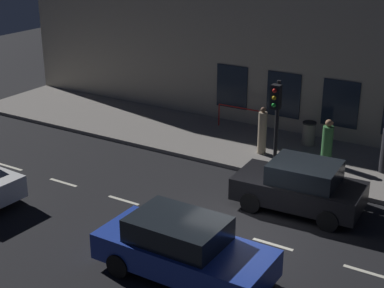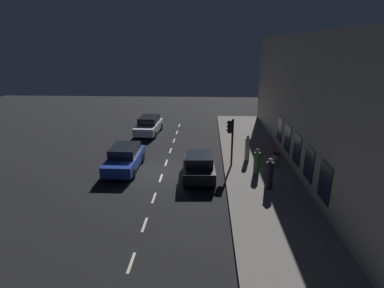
{
  "view_description": "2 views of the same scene",
  "coord_description": "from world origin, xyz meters",
  "px_view_note": "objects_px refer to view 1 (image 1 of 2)",
  "views": [
    {
      "loc": [
        -13.13,
        -6.4,
        8.38
      ],
      "look_at": [
        1.71,
        2.67,
        1.69
      ],
      "focal_mm": 54.38,
      "sensor_mm": 36.0,
      "label": 1
    },
    {
      "loc": [
        2.8,
        -18.41,
        7.95
      ],
      "look_at": [
        1.88,
        0.41,
        1.81
      ],
      "focal_mm": 28.71,
      "sensor_mm": 36.0,
      "label": 2
    }
  ],
  "objects_px": {
    "traffic_light": "(276,109)",
    "pedestrian_2": "(327,144)",
    "parked_car_0": "(183,248)",
    "parked_car_2": "(300,186)",
    "pedestrian_0": "(262,132)",
    "trash_bin": "(309,133)"
  },
  "relations": [
    {
      "from": "pedestrian_2",
      "to": "parked_car_0",
      "type": "bearing_deg",
      "value": -34.43
    },
    {
      "from": "traffic_light",
      "to": "pedestrian_0",
      "type": "distance_m",
      "value": 2.18
    },
    {
      "from": "parked_car_0",
      "to": "pedestrian_0",
      "type": "relative_size",
      "value": 2.48
    },
    {
      "from": "parked_car_0",
      "to": "parked_car_2",
      "type": "bearing_deg",
      "value": 167.09
    },
    {
      "from": "parked_car_2",
      "to": "trash_bin",
      "type": "bearing_deg",
      "value": 14.81
    },
    {
      "from": "pedestrian_0",
      "to": "trash_bin",
      "type": "height_order",
      "value": "pedestrian_0"
    },
    {
      "from": "parked_car_2",
      "to": "traffic_light",
      "type": "bearing_deg",
      "value": 38.27
    },
    {
      "from": "traffic_light",
      "to": "parked_car_0",
      "type": "bearing_deg",
      "value": -174.77
    },
    {
      "from": "traffic_light",
      "to": "pedestrian_0",
      "type": "bearing_deg",
      "value": 39.11
    },
    {
      "from": "traffic_light",
      "to": "pedestrian_2",
      "type": "height_order",
      "value": "traffic_light"
    },
    {
      "from": "parked_car_0",
      "to": "parked_car_2",
      "type": "height_order",
      "value": "same"
    },
    {
      "from": "traffic_light",
      "to": "pedestrian_2",
      "type": "bearing_deg",
      "value": -40.94
    },
    {
      "from": "parked_car_2",
      "to": "trash_bin",
      "type": "distance_m",
      "value": 5.32
    },
    {
      "from": "parked_car_0",
      "to": "trash_bin",
      "type": "xyz_separation_m",
      "value": [
        9.99,
        0.49,
        -0.17
      ]
    },
    {
      "from": "parked_car_2",
      "to": "pedestrian_0",
      "type": "bearing_deg",
      "value": 37.44
    },
    {
      "from": "parked_car_2",
      "to": "trash_bin",
      "type": "height_order",
      "value": "parked_car_2"
    },
    {
      "from": "traffic_light",
      "to": "trash_bin",
      "type": "xyz_separation_m",
      "value": [
        3.04,
        -0.15,
        -1.79
      ]
    },
    {
      "from": "pedestrian_0",
      "to": "parked_car_2",
      "type": "bearing_deg",
      "value": 81.22
    },
    {
      "from": "parked_car_0",
      "to": "trash_bin",
      "type": "distance_m",
      "value": 10.0
    },
    {
      "from": "pedestrian_0",
      "to": "pedestrian_2",
      "type": "relative_size",
      "value": 1.08
    },
    {
      "from": "parked_car_2",
      "to": "pedestrian_0",
      "type": "relative_size",
      "value": 2.18
    },
    {
      "from": "pedestrian_2",
      "to": "trash_bin",
      "type": "relative_size",
      "value": 1.78
    }
  ]
}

